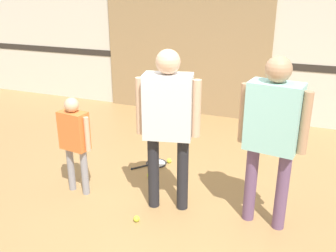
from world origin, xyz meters
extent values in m
plane|color=#A87F4C|center=(0.00, 0.00, 0.00)|extent=(16.00, 16.00, 0.00)
cube|color=silver|center=(0.00, 3.50, 1.60)|extent=(16.00, 0.06, 3.20)
cube|color=#2D2823|center=(0.00, 3.47, 1.02)|extent=(16.00, 0.01, 0.12)
cube|color=#9E7F56|center=(-0.85, 3.44, 1.09)|extent=(3.12, 0.05, 2.17)
cylinder|color=#232328|center=(-0.09, 0.19, 0.42)|extent=(0.12, 0.12, 0.84)
cylinder|color=#232328|center=(0.22, 0.26, 0.42)|extent=(0.12, 0.12, 0.84)
cube|color=silver|center=(0.07, 0.23, 1.18)|extent=(0.54, 0.37, 0.67)
sphere|color=#DBAD89|center=(0.07, 0.23, 1.63)|extent=(0.25, 0.25, 0.25)
cylinder|color=#DBAD89|center=(-0.22, 0.16, 1.17)|extent=(0.09, 0.09, 0.60)
cylinder|color=#DBAD89|center=(0.35, 0.29, 1.17)|extent=(0.09, 0.09, 0.60)
cylinder|color=gray|center=(-1.15, 0.16, 0.28)|extent=(0.08, 0.08, 0.56)
cylinder|color=gray|center=(-0.94, 0.13, 0.28)|extent=(0.08, 0.08, 0.56)
cube|color=orange|center=(-1.05, 0.14, 0.78)|extent=(0.35, 0.22, 0.45)
sphere|color=#DBAD89|center=(-1.05, 0.14, 1.09)|extent=(0.16, 0.16, 0.16)
cylinder|color=#DBAD89|center=(-1.24, 0.17, 0.78)|extent=(0.06, 0.06, 0.40)
cylinder|color=#DBAD89|center=(-0.85, 0.12, 0.78)|extent=(0.06, 0.06, 0.40)
cylinder|color=#6B4C70|center=(1.25, 0.28, 0.42)|extent=(0.12, 0.12, 0.84)
cylinder|color=#6B4C70|center=(0.94, 0.33, 0.42)|extent=(0.12, 0.12, 0.84)
cube|color=#99D8D1|center=(1.10, 0.31, 1.17)|extent=(0.52, 0.34, 0.66)
sphere|color=tan|center=(1.10, 0.31, 1.62)|extent=(0.24, 0.24, 0.24)
cylinder|color=tan|center=(1.38, 0.26, 1.16)|extent=(0.09, 0.09, 0.59)
cylinder|color=tan|center=(0.81, 0.35, 1.16)|extent=(0.09, 0.09, 0.59)
torus|color=#28282D|center=(-0.47, 1.15, 0.01)|extent=(0.40, 0.40, 0.02)
cylinder|color=silver|center=(-0.47, 1.15, 0.01)|extent=(0.24, 0.24, 0.01)
cylinder|color=black|center=(-0.63, 0.96, 0.01)|extent=(0.17, 0.19, 0.02)
sphere|color=black|center=(-0.71, 0.87, 0.01)|extent=(0.03, 0.03, 0.03)
sphere|color=#CCE038|center=(-0.14, -0.16, 0.03)|extent=(0.07, 0.07, 0.07)
sphere|color=#CCE038|center=(-0.32, 1.25, 0.03)|extent=(0.07, 0.07, 0.07)
sphere|color=#CCE038|center=(-0.40, 0.76, 0.03)|extent=(0.07, 0.07, 0.07)
camera|label=1|loc=(1.38, -3.13, 2.34)|focal=40.00mm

